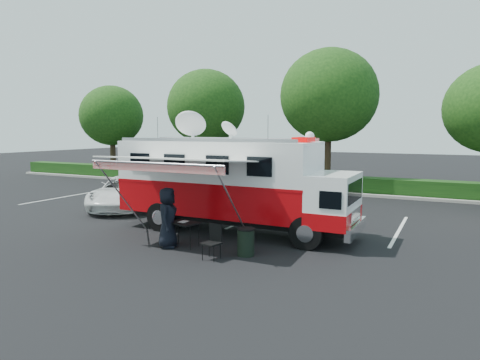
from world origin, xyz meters
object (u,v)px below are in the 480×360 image
object	(u,v)px
trash_bin	(246,242)
folding_table	(184,223)
command_truck	(232,183)
white_suv	(127,208)

from	to	relation	value
trash_bin	folding_table	bearing A→B (deg)	-179.41
command_truck	white_suv	bearing A→B (deg)	163.25
command_truck	trash_bin	bearing A→B (deg)	-54.74
white_suv	trash_bin	size ratio (longest dim) A/B	6.64
command_truck	trash_bin	xyz separation A→B (m)	(1.79, -2.53, -1.43)
folding_table	trash_bin	bearing A→B (deg)	0.59
command_truck	white_suv	world-z (taller)	command_truck
white_suv	folding_table	distance (m)	8.00
white_suv	trash_bin	world-z (taller)	trash_bin
white_suv	command_truck	bearing A→B (deg)	-41.54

